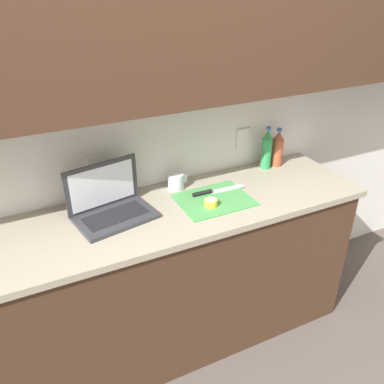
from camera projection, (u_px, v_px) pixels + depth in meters
name	position (u px, v px, depth m)	size (l,w,h in m)	color
ground_plane	(167.00, 339.00, 2.47)	(12.00, 12.00, 0.00)	#564C47
wall_back	(139.00, 72.00, 1.89)	(5.20, 0.38, 2.60)	white
counter_unit	(161.00, 281.00, 2.24)	(2.19, 0.58, 0.91)	#472D1E
laptop	(110.00, 204.00, 1.98)	(0.41, 0.31, 0.26)	#333338
cutting_board	(214.00, 200.00, 2.13)	(0.38, 0.30, 0.01)	#4C9E51
knife	(210.00, 192.00, 2.18)	(0.31, 0.04, 0.02)	silver
lemon_half_cut	(211.00, 203.00, 2.06)	(0.07, 0.07, 0.04)	yellow
bottle_green_soda	(267.00, 149.00, 2.42)	(0.06, 0.06, 0.26)	#2D934C
bottle_oil_tall	(278.00, 149.00, 2.46)	(0.07, 0.07, 0.24)	#A34C2D
measuring_cup	(176.00, 181.00, 2.23)	(0.11, 0.09, 0.09)	silver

